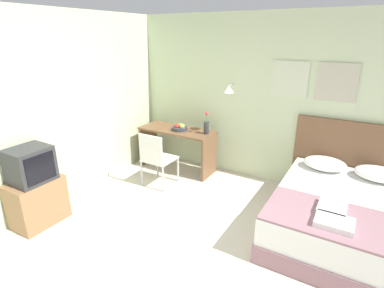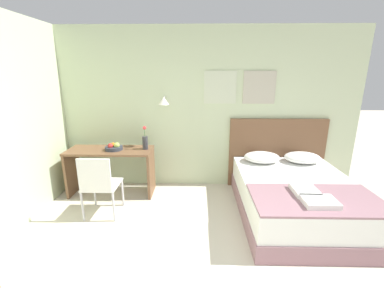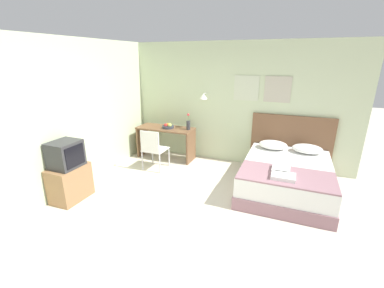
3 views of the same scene
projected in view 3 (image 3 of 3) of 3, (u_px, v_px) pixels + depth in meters
ground_plane at (175, 232)px, 3.59m from camera, size 24.00×24.00×0.00m
wall_back at (230, 104)px, 5.68m from camera, size 5.32×0.31×2.65m
wall_left at (35, 126)px, 3.91m from camera, size 0.06×5.84×2.65m
bed at (286, 177)px, 4.61m from camera, size 1.50×1.95×0.54m
headboard at (290, 144)px, 5.39m from camera, size 1.62×0.06×1.19m
pillow_left at (273, 145)px, 5.23m from camera, size 0.57×0.44×0.16m
pillow_right at (307, 149)px, 5.00m from camera, size 0.57×0.44×0.16m
throw_blanket at (286, 176)px, 4.02m from camera, size 1.46×0.78×0.02m
folded_towel_near_foot at (281, 169)px, 4.16m from camera, size 0.28×0.33×0.06m
folded_towel_mid_bed at (283, 176)px, 3.90m from camera, size 0.35×0.27×0.06m
desk at (166, 136)px, 6.08m from camera, size 1.34×0.54×0.75m
desk_chair at (153, 147)px, 5.41m from camera, size 0.46×0.46×0.89m
fruit_bowl at (168, 126)px, 5.95m from camera, size 0.27×0.27×0.12m
flower_vase at (188, 124)px, 5.79m from camera, size 0.09×0.09×0.37m
tv_stand at (70, 183)px, 4.34m from camera, size 0.42×0.63×0.60m
television at (65, 154)px, 4.17m from camera, size 0.41×0.46×0.44m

